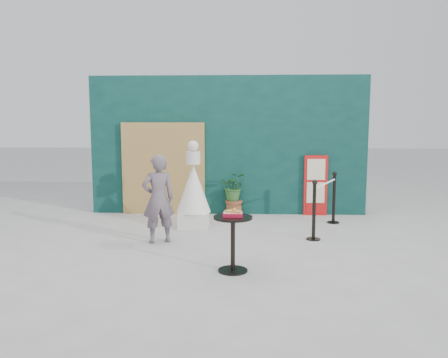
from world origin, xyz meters
TOP-DOWN VIEW (x-y plane):
  - ground at (0.00, 0.00)m, footprint 60.00×60.00m
  - back_wall at (0.00, 3.15)m, footprint 6.00×0.30m
  - bamboo_fence at (-1.40, 2.94)m, footprint 1.80×0.08m
  - woman at (-1.06, 0.62)m, footprint 0.63×0.54m
  - menu_board at (1.90, 2.95)m, footprint 0.50×0.07m
  - statue at (-0.60, 1.72)m, footprint 0.65×0.65m
  - cafe_table at (0.21, -0.78)m, footprint 0.52×0.52m
  - food_basket at (0.21, -0.77)m, footprint 0.26×0.19m
  - planter at (0.14, 2.88)m, footprint 0.55×0.47m
  - stanchion_barrier at (1.84, 1.55)m, footprint 0.84×1.54m

SIDE VIEW (x-z plane):
  - ground at x=0.00m, z-range 0.00..0.00m
  - stanchion_barrier at x=1.84m, z-range -0.02..1.01m
  - cafe_table at x=0.21m, z-range 0.12..0.87m
  - planter at x=0.14m, z-range 0.07..1.01m
  - menu_board at x=1.90m, z-range 0.00..1.30m
  - statue at x=-0.60m, z-range -0.15..1.51m
  - woman at x=-1.06m, z-range 0.00..1.47m
  - food_basket at x=0.21m, z-range 0.73..0.84m
  - bamboo_fence at x=-1.40m, z-range 0.00..2.00m
  - back_wall at x=0.00m, z-range 0.00..3.00m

